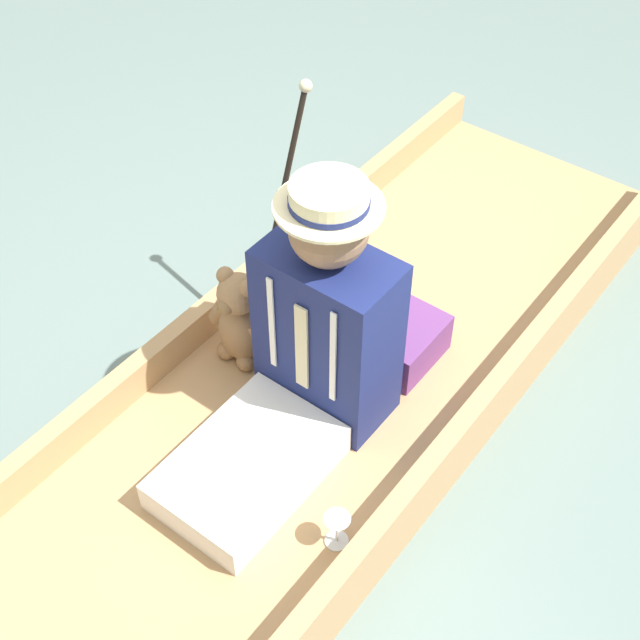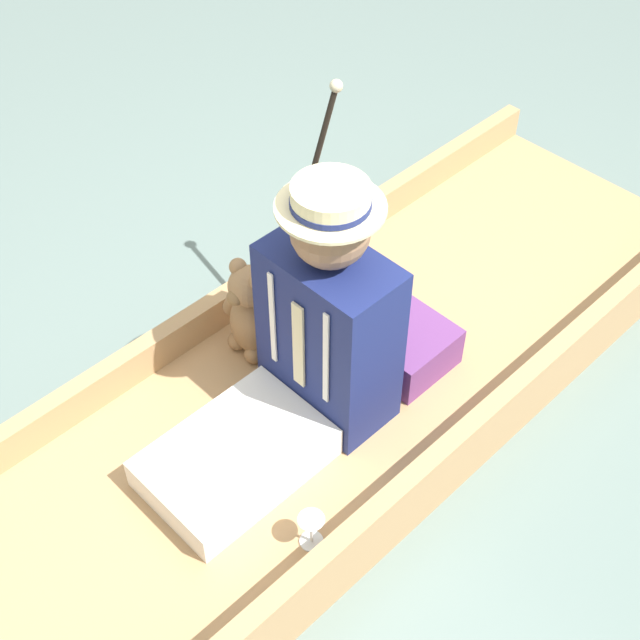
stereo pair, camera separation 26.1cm
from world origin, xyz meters
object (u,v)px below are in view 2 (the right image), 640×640
(wine_glass, at_px, (311,525))
(walking_cane, at_px, (311,179))
(seated_person, at_px, (307,346))
(teddy_bear, at_px, (250,313))

(wine_glass, height_order, walking_cane, walking_cane)
(seated_person, relative_size, wine_glass, 7.18)
(teddy_bear, height_order, walking_cane, walking_cane)
(teddy_bear, bearing_deg, wine_glass, 150.95)
(walking_cane, bearing_deg, wine_glass, 135.86)
(wine_glass, bearing_deg, walking_cane, -44.14)
(seated_person, bearing_deg, teddy_bear, -21.07)
(teddy_bear, relative_size, walking_cane, 0.48)
(seated_person, xyz_separation_m, teddy_bear, (0.34, -0.06, -0.14))
(teddy_bear, distance_m, wine_glass, 0.78)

